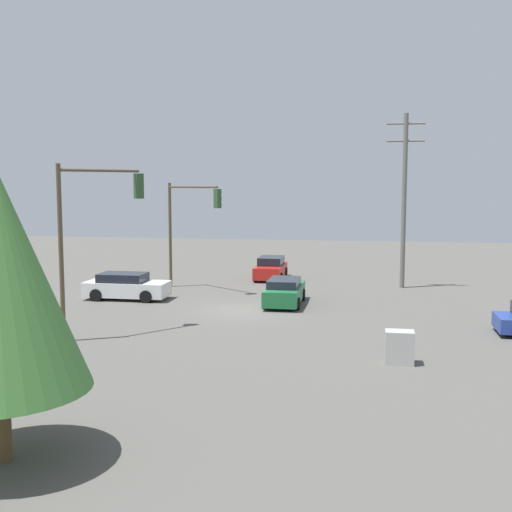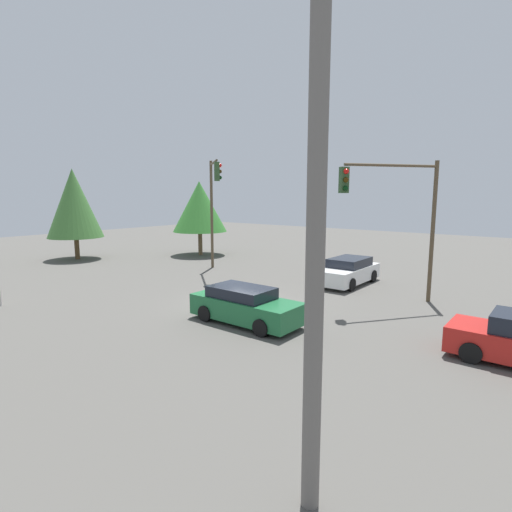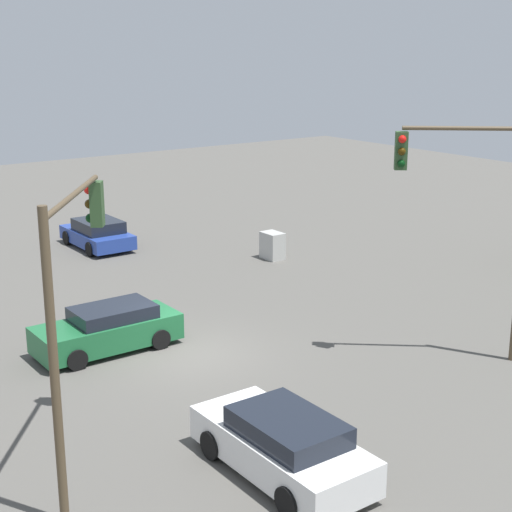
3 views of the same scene
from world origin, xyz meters
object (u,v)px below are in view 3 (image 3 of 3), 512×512
sedan_green (108,329)px  sedan_blue (98,234)px  sedan_white (283,445)px  traffic_signal_main (73,281)px  traffic_signal_cross (477,201)px  electrical_cabinet (272,246)px

sedan_green → sedan_blue: sedan_green is taller
sedan_white → traffic_signal_main: (-2.56, -3.43, 3.65)m
traffic_signal_cross → sedan_blue: bearing=-40.1°
sedan_blue → traffic_signal_main: (17.52, -8.47, 3.72)m
traffic_signal_main → traffic_signal_cross: size_ratio=0.90×
electrical_cabinet → traffic_signal_cross: bearing=-9.6°
traffic_signal_main → sedan_green: bearing=6.5°
sedan_white → electrical_cabinet: 17.32m
sedan_green → electrical_cabinet: size_ratio=3.76×
sedan_green → traffic_signal_cross: 11.37m
sedan_green → electrical_cabinet: (-5.32, 10.22, -0.09)m
traffic_signal_main → electrical_cabinet: traffic_signal_main is taller
sedan_green → traffic_signal_main: bearing=150.0°
sedan_white → traffic_signal_cross: size_ratio=0.64×
sedan_white → traffic_signal_cross: bearing=12.7°
sedan_white → sedan_blue: (-20.08, 5.04, -0.06)m
sedan_green → sedan_blue: (-11.46, 4.98, -0.04)m
sedan_white → traffic_signal_main: bearing=143.2°
traffic_signal_cross → electrical_cabinet: (-12.08, 2.04, -4.16)m
sedan_white → traffic_signal_main: size_ratio=0.71×
sedan_white → traffic_signal_cross: (-1.86, 8.25, 4.04)m
sedan_blue → traffic_signal_cross: traffic_signal_cross is taller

